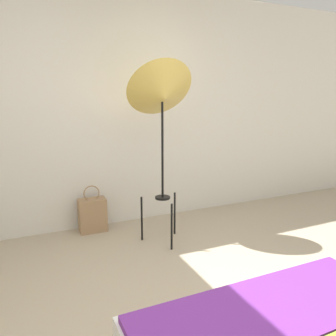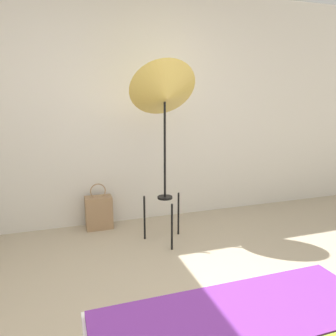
% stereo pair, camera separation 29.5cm
% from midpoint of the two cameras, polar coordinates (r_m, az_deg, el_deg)
% --- Properties ---
extents(wall_back, '(8.00, 0.05, 2.60)m').
position_cam_midpoint_polar(wall_back, '(3.69, -8.11, 10.02)').
color(wall_back, silver).
rests_on(wall_back, ground_plane).
extents(photo_umbrella, '(0.64, 0.53, 1.77)m').
position_cam_midpoint_polar(photo_umbrella, '(3.11, 2.20, 12.50)').
color(photo_umbrella, black).
rests_on(photo_umbrella, ground_plane).
extents(tote_bag, '(0.29, 0.17, 0.52)m').
position_cam_midpoint_polar(tote_bag, '(3.70, -9.71, -7.63)').
color(tote_bag, '#9E7A56').
rests_on(tote_bag, ground_plane).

